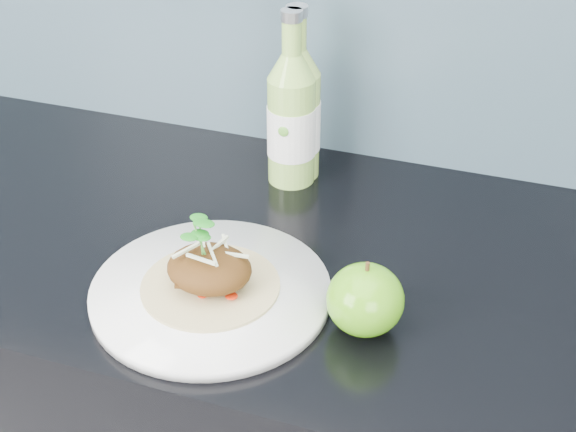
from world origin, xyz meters
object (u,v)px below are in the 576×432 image
cider_bottle_left (291,119)px  dinner_plate (211,292)px  cider_bottle_right (296,114)px  green_apple (365,300)px

cider_bottle_left → dinner_plate: bearing=-106.0°
dinner_plate → cider_bottle_right: cider_bottle_right is taller
cider_bottle_left → cider_bottle_right: 0.02m
cider_bottle_left → green_apple: bearing=-73.1°
green_apple → cider_bottle_right: cider_bottle_right is taller
cider_bottle_left → cider_bottle_right: (0.00, 0.02, 0.00)m
cider_bottle_right → green_apple: bearing=-36.8°
cider_bottle_right → dinner_plate: bearing=-68.1°
cider_bottle_right → cider_bottle_left: bearing=-71.3°
dinner_plate → cider_bottle_right: bearing=89.6°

